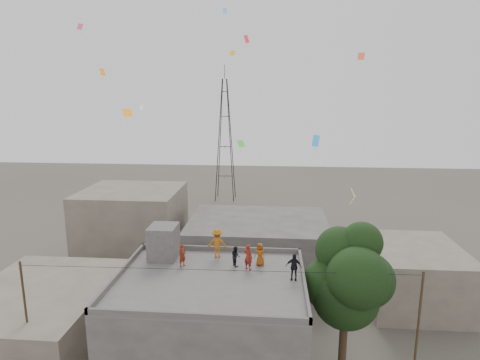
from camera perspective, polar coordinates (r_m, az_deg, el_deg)
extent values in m
cube|color=#4A4745|center=(23.46, -4.13, -20.70)|extent=(10.00, 8.00, 6.00)
cube|color=#5D5957|center=(21.97, -4.26, -13.98)|extent=(10.00, 8.00, 0.10)
cube|color=#4A4745|center=(25.44, -2.87, -9.73)|extent=(10.00, 0.15, 0.30)
cube|color=#4A4745|center=(18.47, -6.26, -18.70)|extent=(10.00, 0.15, 0.30)
cube|color=#4A4745|center=(21.71, 9.08, -13.85)|extent=(0.15, 8.00, 0.30)
cube|color=#4A4745|center=(23.12, -16.71, -12.56)|extent=(0.15, 8.00, 0.30)
cube|color=#4A4745|center=(24.55, -10.82, -8.64)|extent=(1.60, 1.80, 2.00)
cube|color=#62594D|center=(29.16, -26.39, -17.29)|extent=(8.00, 10.00, 4.00)
cube|color=#4A4745|center=(36.01, 2.54, -9.47)|extent=(12.00, 9.00, 5.00)
cube|color=#62594D|center=(39.78, -14.97, -6.25)|extent=(9.00, 8.00, 7.00)
cube|color=#62594D|center=(34.17, 23.29, -12.25)|extent=(7.00, 8.00, 4.40)
cylinder|color=black|center=(24.54, 14.37, -22.25)|extent=(0.44, 0.44, 4.00)
cylinder|color=black|center=(23.79, 14.91, -18.90)|extent=(0.64, 0.91, 2.14)
sphere|color=black|center=(22.91, 14.79, -15.60)|extent=(3.60, 3.60, 3.60)
sphere|color=black|center=(23.04, 17.54, -13.39)|extent=(3.00, 3.00, 3.00)
sphere|color=black|center=(23.04, 12.36, -14.20)|extent=(2.80, 2.80, 2.80)
sphere|color=black|center=(21.67, 16.43, -13.24)|extent=(3.20, 3.20, 3.20)
sphere|color=black|center=(22.77, 13.95, -9.65)|extent=(2.60, 2.60, 2.60)
sphere|color=black|center=(22.49, 16.94, -8.47)|extent=(2.20, 2.20, 2.20)
cylinder|color=black|center=(25.07, -27.95, -18.02)|extent=(0.12, 0.12, 7.40)
cylinder|color=black|center=(23.19, 23.83, -20.16)|extent=(0.12, 0.12, 7.40)
cylinder|color=black|center=(20.29, -3.44, -12.67)|extent=(20.00, 0.52, 0.02)
cylinder|color=black|center=(59.57, -3.05, 5.53)|extent=(1.27, 1.27, 18.01)
cylinder|color=black|center=(59.37, -1.42, 5.52)|extent=(1.27, 1.27, 18.01)
cylinder|color=black|center=(61.05, -1.25, 5.70)|extent=(1.27, 1.27, 18.01)
cylinder|color=black|center=(61.25, -2.84, 5.71)|extent=(1.27, 1.27, 18.01)
cube|color=black|center=(61.13, -2.10, 0.58)|extent=(2.36, 0.08, 0.08)
cube|color=black|center=(61.13, -2.10, 0.58)|extent=(0.08, 2.36, 0.08)
cube|color=black|center=(60.41, -2.13, 4.77)|extent=(1.81, 0.08, 0.08)
cube|color=black|center=(60.41, -2.13, 4.77)|extent=(0.08, 1.81, 0.08)
cube|color=black|center=(60.01, -2.17, 9.03)|extent=(1.26, 0.08, 0.08)
cube|color=black|center=(60.01, -2.17, 9.03)|extent=(0.08, 1.26, 0.08)
cube|color=black|center=(59.94, -2.19, 12.47)|extent=(0.82, 0.08, 0.08)
cube|color=black|center=(59.94, -2.19, 12.47)|extent=(0.08, 0.82, 0.08)
cylinder|color=black|center=(60.03, -2.22, 15.15)|extent=(0.08, 0.08, 2.00)
imported|color=maroon|center=(22.68, 1.17, -10.90)|extent=(0.64, 0.59, 1.48)
imported|color=#9A4A11|center=(23.25, 2.86, -10.51)|extent=(0.77, 0.67, 1.33)
imported|color=black|center=(23.22, -0.62, -10.77)|extent=(0.66, 0.70, 1.15)
imported|color=black|center=(21.71, 7.66, -12.14)|extent=(0.89, 0.48, 1.44)
imported|color=#B36214|center=(24.30, -3.25, -8.96)|extent=(1.18, 0.73, 1.76)
imported|color=maroon|center=(23.35, -8.20, -10.55)|extent=(0.53, 0.57, 1.31)
plane|color=orange|center=(24.33, -15.71, 9.22)|extent=(0.59, 0.50, 0.44)
plane|color=red|center=(28.49, 0.93, 19.41)|extent=(0.44, 0.54, 0.49)
plane|color=yellow|center=(30.27, -1.07, 17.60)|extent=(0.46, 0.41, 0.33)
plane|color=#227CC5|center=(22.13, 10.72, 5.50)|extent=(0.39, 0.61, 0.61)
plane|color=silver|center=(32.54, -13.82, 9.99)|extent=(0.39, 0.28, 0.37)
plane|color=#F75D1B|center=(35.20, 9.83, 17.01)|extent=(0.14, 0.44, 0.42)
plane|color=green|center=(24.68, 0.13, 5.21)|extent=(0.54, 0.54, 0.40)
plane|color=#E05634|center=(28.91, 16.85, 16.50)|extent=(0.48, 0.17, 0.46)
plane|color=orange|center=(24.64, -11.59, 11.24)|extent=(0.27, 0.39, 0.32)
plane|color=#5195F4|center=(34.25, -2.15, 22.96)|extent=(0.36, 0.28, 0.41)
plane|color=#EA4970|center=(26.34, -21.79, 19.60)|extent=(0.30, 0.41, 0.32)
plane|color=yellow|center=(22.46, 15.78, -1.75)|extent=(0.30, 0.53, 0.45)
plane|color=orange|center=(25.42, -18.98, 14.34)|extent=(0.25, 0.44, 0.40)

